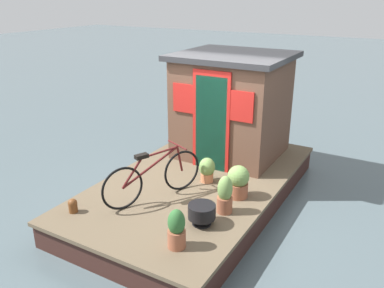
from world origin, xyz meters
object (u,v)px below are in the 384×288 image
object	(u,v)px
potted_plant_succulent	(225,195)
houseboat_cabin	(232,105)
potted_plant_basil	(177,229)
charcoal_grill	(202,212)
mooring_bollard	(73,205)
bicycle	(154,177)
potted_plant_lavender	(238,181)
potted_plant_fern	(207,169)

from	to	relation	value
potted_plant_succulent	houseboat_cabin	bearing A→B (deg)	22.77
potted_plant_basil	charcoal_grill	world-z (taller)	potted_plant_basil
potted_plant_succulent	mooring_bollard	distance (m)	2.23
potted_plant_basil	houseboat_cabin	bearing A→B (deg)	13.07
bicycle	charcoal_grill	xyz separation A→B (m)	(-0.27, -1.00, -0.18)
houseboat_cabin	charcoal_grill	bearing A→B (deg)	-163.55
bicycle	potted_plant_basil	size ratio (longest dim) A/B	3.00
potted_plant_succulent	potted_plant_lavender	bearing A→B (deg)	2.60
mooring_bollard	charcoal_grill	bearing A→B (deg)	-69.73
bicycle	charcoal_grill	distance (m)	1.05
potted_plant_basil	mooring_bollard	xyz separation A→B (m)	(-0.04, 1.77, -0.15)
bicycle	houseboat_cabin	bearing A→B (deg)	-5.71
houseboat_cabin	potted_plant_basil	bearing A→B (deg)	-166.93
potted_plant_fern	mooring_bollard	xyz separation A→B (m)	(-1.88, 1.22, -0.11)
mooring_bollard	bicycle	bearing A→B (deg)	-40.35
potted_plant_basil	potted_plant_lavender	bearing A→B (deg)	-4.44
potted_plant_succulent	charcoal_grill	distance (m)	0.48
houseboat_cabin	potted_plant_lavender	distance (m)	1.97
potted_plant_lavender	charcoal_grill	xyz separation A→B (m)	(-0.99, 0.11, -0.07)
bicycle	potted_plant_basil	xyz separation A→B (m)	(-0.90, -0.98, -0.12)
bicycle	potted_plant_lavender	xyz separation A→B (m)	(0.72, -1.10, -0.11)
potted_plant_fern	charcoal_grill	size ratio (longest dim) A/B	1.10
charcoal_grill	houseboat_cabin	bearing A→B (deg)	16.45
potted_plant_fern	potted_plant_basil	world-z (taller)	potted_plant_basil
bicycle	mooring_bollard	xyz separation A→B (m)	(-0.93, 0.79, -0.27)
potted_plant_lavender	potted_plant_fern	world-z (taller)	potted_plant_lavender
potted_plant_lavender	houseboat_cabin	bearing A→B (deg)	28.54
houseboat_cabin	potted_plant_succulent	bearing A→B (deg)	-157.23
houseboat_cabin	potted_plant_fern	xyz separation A→B (m)	(-1.37, -0.20, -0.78)
potted_plant_succulent	mooring_bollard	world-z (taller)	potted_plant_succulent
potted_plant_basil	charcoal_grill	bearing A→B (deg)	-1.65
bicycle	potted_plant_lavender	distance (m)	1.32
potted_plant_succulent	charcoal_grill	size ratio (longest dim) A/B	1.49
bicycle	potted_plant_basil	world-z (taller)	bicycle
charcoal_grill	potted_plant_fern	bearing A→B (deg)	24.91
houseboat_cabin	potted_plant_basil	world-z (taller)	houseboat_cabin
houseboat_cabin	potted_plant_succulent	size ratio (longest dim) A/B	3.55
houseboat_cabin	potted_plant_lavender	xyz separation A→B (m)	(-1.60, -0.87, -0.73)
houseboat_cabin	mooring_bollard	bearing A→B (deg)	162.51
bicycle	potted_plant_basil	bearing A→B (deg)	-132.52
houseboat_cabin	potted_plant_lavender	size ratio (longest dim) A/B	3.92
houseboat_cabin	potted_plant_succulent	distance (m)	2.43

